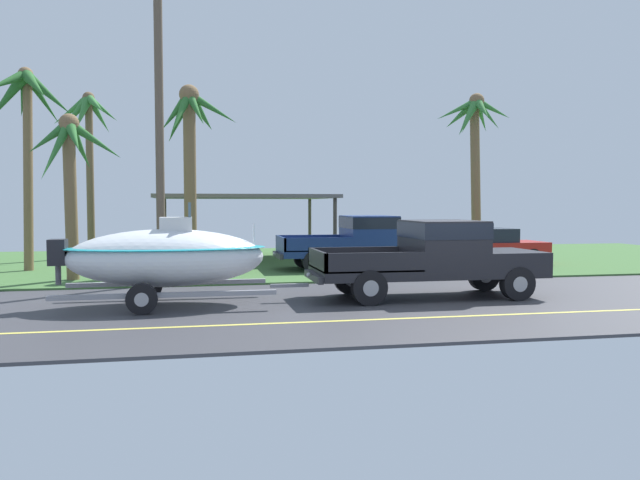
# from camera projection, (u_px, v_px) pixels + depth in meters

# --- Properties ---
(ground) EXTENTS (36.00, 22.00, 0.11)m
(ground) POSITION_uv_depth(u_px,v_px,m) (355.00, 267.00, 22.82)
(ground) COLOR #38383D
(pickup_truck_towing) EXTENTS (5.75, 2.04, 1.87)m
(pickup_truck_towing) POSITION_uv_depth(u_px,v_px,m) (441.00, 255.00, 15.38)
(pickup_truck_towing) COLOR black
(pickup_truck_towing) RESTS_ON ground
(boat_on_trailer) EXTENTS (5.69, 2.39, 2.31)m
(boat_on_trailer) POSITION_uv_depth(u_px,v_px,m) (166.00, 257.00, 14.07)
(boat_on_trailer) COLOR gray
(boat_on_trailer) RESTS_ON ground
(parked_pickup_background) EXTENTS (5.64, 2.10, 1.87)m
(parked_pickup_background) POSITION_uv_depth(u_px,v_px,m) (368.00, 240.00, 21.68)
(parked_pickup_background) COLOR navy
(parked_pickup_background) RESTS_ON ground
(parked_sedan_near) EXTENTS (4.57, 1.82, 1.38)m
(parked_sedan_near) POSITION_uv_depth(u_px,v_px,m) (481.00, 247.00, 23.31)
(parked_sedan_near) COLOR #B21E19
(parked_sedan_near) RESTS_ON ground
(carport_awning) EXTENTS (6.87, 5.62, 2.64)m
(carport_awning) POSITION_uv_depth(u_px,v_px,m) (244.00, 198.00, 25.33)
(carport_awning) COLOR #4C4238
(carport_awning) RESTS_ON ground
(palm_tree_near_left) EXTENTS (2.99, 3.42, 6.82)m
(palm_tree_near_left) POSITION_uv_depth(u_px,v_px,m) (27.00, 113.00, 20.95)
(palm_tree_near_left) COLOR brown
(palm_tree_near_left) RESTS_ON ground
(palm_tree_near_right) EXTENTS (2.95, 3.29, 6.87)m
(palm_tree_near_right) POSITION_uv_depth(u_px,v_px,m) (87.00, 129.00, 25.94)
(palm_tree_near_right) COLOR brown
(palm_tree_near_right) RESTS_ON ground
(palm_tree_mid) EXTENTS (3.29, 2.73, 6.88)m
(palm_tree_mid) POSITION_uv_depth(u_px,v_px,m) (474.00, 135.00, 26.28)
(palm_tree_mid) COLOR brown
(palm_tree_mid) RESTS_ON ground
(palm_tree_far_left) EXTENTS (2.68, 2.58, 6.16)m
(palm_tree_far_left) POSITION_uv_depth(u_px,v_px,m) (190.00, 138.00, 20.66)
(palm_tree_far_left) COLOR brown
(palm_tree_far_left) RESTS_ON ground
(palm_tree_far_right) EXTENTS (2.74, 3.09, 4.88)m
(palm_tree_far_right) POSITION_uv_depth(u_px,v_px,m) (70.00, 160.00, 18.23)
(palm_tree_far_right) COLOR brown
(palm_tree_far_right) RESTS_ON ground
(utility_pole) EXTENTS (0.24, 1.80, 9.00)m
(utility_pole) POSITION_uv_depth(u_px,v_px,m) (159.00, 119.00, 17.69)
(utility_pole) COLOR brown
(utility_pole) RESTS_ON ground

